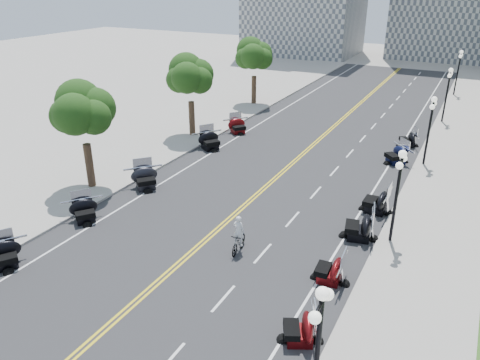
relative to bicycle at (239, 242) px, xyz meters
The scene contains 44 objects.
ground 2.12m from the bicycle, behind, with size 160.00×160.00×0.00m, color gray.
road 10.56m from the bicycle, 101.05° to the left, with size 16.00×90.00×0.01m, color #333335.
centerline_yellow_a 10.59m from the bicycle, 101.69° to the left, with size 0.12×90.00×0.00m, color yellow.
centerline_yellow_b 10.54m from the bicycle, 100.41° to the left, with size 0.12×90.00×0.00m, color yellow.
edge_line_north 11.25m from the bicycle, 67.08° to the left, with size 0.12×90.00×0.00m, color white.
edge_line_south 13.36m from the bicycle, 129.13° to the left, with size 0.12×90.00×0.00m, color white.
lane_dash_5 3.87m from the bicycle, 72.11° to the right, with size 0.12×2.00×0.00m, color white.
lane_dash_6 1.33m from the bicycle, 16.75° to the left, with size 0.12×2.00×0.00m, color white.
lane_dash_7 4.54m from the bicycle, 74.87° to the left, with size 0.12×2.00×0.00m, color white.
lane_dash_8 8.45m from the bicycle, 81.98° to the left, with size 0.12×2.00×0.00m, color white.
lane_dash_9 12.42m from the bicycle, 84.56° to the left, with size 0.12×2.00×0.00m, color white.
lane_dash_10 16.40m from the bicycle, 85.88° to the left, with size 0.12×2.00×0.00m, color white.
lane_dash_11 20.39m from the bicycle, 86.69° to the left, with size 0.12×2.00×0.00m, color white.
lane_dash_12 24.39m from the bicycle, 87.23° to the left, with size 0.12×2.00×0.00m, color white.
lane_dash_13 28.38m from the bicycle, 87.62° to the left, with size 0.12×2.00×0.00m, color white.
lane_dash_14 32.38m from the bicycle, 87.92° to the left, with size 0.12×2.00×0.00m, color white.
lane_dash_15 36.38m from the bicycle, 88.15° to the left, with size 0.12×2.00×0.00m, color white.
lane_dash_16 40.37m from the bicycle, 88.33° to the left, with size 0.12×2.00×0.00m, color white.
lane_dash_17 44.37m from the bicycle, 88.48° to the left, with size 0.12×2.00×0.00m, color white.
lane_dash_18 48.37m from the bicycle, 88.61° to the left, with size 0.12×2.00×0.00m, color white.
lane_dash_19 52.37m from the bicycle, 88.71° to the left, with size 0.12×2.00×0.00m, color white.
sidewalk_north 13.39m from the bicycle, 50.69° to the left, with size 5.00×90.00×0.15m, color #9E9991.
sidewalk_south 16.26m from the bicycle, 140.41° to the left, with size 5.00×90.00×0.15m, color #9E9991.
street_lamp_1 10.30m from the bicycle, 49.30° to the right, with size 0.50×1.20×4.90m, color black, non-canonical shape.
street_lamp_2 8.15m from the bicycle, 33.51° to the left, with size 0.50×1.20×4.90m, color black, non-canonical shape.
street_lamp_3 17.75m from the bicycle, 68.09° to the left, with size 0.50×1.20×4.90m, color black, non-canonical shape.
street_lamp_4 29.18m from the bicycle, 76.94° to the left, with size 0.50×1.20×4.90m, color black, non-canonical shape.
street_lamp_5 40.94m from the bicycle, 80.74° to the left, with size 0.50×1.20×4.90m, color black, non-canonical shape.
tree_2 12.96m from the bicycle, 168.92° to the left, with size 4.80×4.80×9.20m, color #235619, non-canonical shape.
tree_3 19.19m from the bicycle, 129.95° to the left, with size 4.80×4.80×9.20m, color #235619, non-canonical shape.
tree_4 29.27m from the bicycle, 114.52° to the left, with size 4.80×4.80×9.20m, color #235619, non-canonical shape.
motorcycle_n_4 6.71m from the bicycle, 42.28° to the right, with size 1.89×1.89×1.32m, color #590A0C, non-canonical shape.
motorcycle_n_5 4.81m from the bicycle, ahead, with size 1.93×1.93×1.35m, color #590A0C, non-canonical shape.
motorcycle_n_6 6.42m from the bicycle, 38.76° to the left, with size 2.23×2.23×1.56m, color black, non-canonical shape.
motorcycle_n_7 9.05m from the bicycle, 55.47° to the left, with size 2.17×2.17×1.52m, color black, non-canonical shape.
motorcycle_n_9 16.56m from the bicycle, 73.53° to the left, with size 2.09×2.09×1.46m, color black, non-canonical shape.
motorcycle_n_10 20.73m from the bicycle, 76.60° to the left, with size 1.90×1.90×1.33m, color black, non-canonical shape.
motorcycle_s_4 11.14m from the bicycle, 145.59° to the right, with size 1.95×1.95×1.37m, color black, non-canonical shape.
motorcycle_s_5 9.21m from the bicycle, behind, with size 1.97×1.97×1.38m, color black, non-canonical shape.
motorcycle_s_6 9.69m from the bicycle, 156.27° to the left, with size 2.17×2.17×1.52m, color black, non-canonical shape.
motorcycle_s_8 15.15m from the bicycle, 126.30° to the left, with size 2.18×2.18×1.53m, color black, non-canonical shape.
motorcycle_s_9 19.07m from the bicycle, 117.94° to the left, with size 2.01×2.01×1.40m, color #590A0C, non-canonical shape.
bicycle is the anchor object (origin of this frame).
cyclist_rider 1.35m from the bicycle, 90.00° to the left, with size 0.60×0.39×1.63m, color white.
Camera 1 is at (11.38, -18.12, 12.77)m, focal length 35.00 mm.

